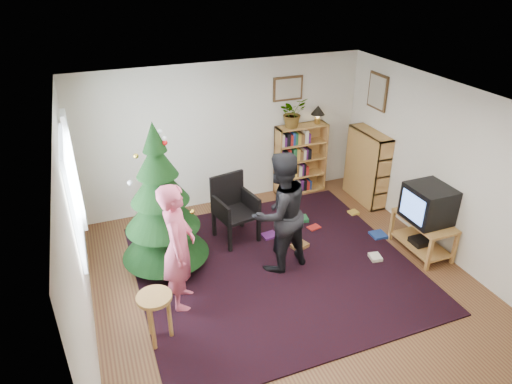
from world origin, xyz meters
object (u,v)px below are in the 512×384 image
object	(u,v)px
bookshelf_right	(367,166)
person_standing	(178,247)
christmas_tree	(162,212)
armchair	(233,205)
stool	(155,306)
bookshelf_back	(300,158)
person_by_chair	(280,213)
tv_stand	(423,232)
table_lamp	(318,111)
potted_plant	(292,113)
picture_back	(288,89)
crt_tv	(428,204)
picture_right	(378,92)

from	to	relation	value
bookshelf_right	person_standing	xyz separation A→B (m)	(-3.73, -1.54, 0.19)
christmas_tree	armchair	bearing A→B (deg)	20.37
stool	bookshelf_back	bearing A→B (deg)	41.44
christmas_tree	person_by_chair	size ratio (longest dim) A/B	1.25
bookshelf_right	tv_stand	size ratio (longest dim) A/B	1.41
table_lamp	potted_plant	bearing A→B (deg)	180.00
person_standing	potted_plant	bearing A→B (deg)	-31.80
bookshelf_right	armchair	distance (m)	2.63
bookshelf_right	person_standing	bearing A→B (deg)	112.42
person_standing	picture_back	bearing A→B (deg)	-29.72
armchair	crt_tv	bearing A→B (deg)	-40.88
bookshelf_back	crt_tv	bearing A→B (deg)	-71.35
christmas_tree	bookshelf_back	xyz separation A→B (m)	(2.82, 1.46, -0.25)
christmas_tree	potted_plant	size ratio (longest dim) A/B	4.26
tv_stand	stool	xyz separation A→B (m)	(-4.03, -0.37, 0.19)
crt_tv	potted_plant	distance (m)	2.76
stool	person_standing	distance (m)	0.77
picture_right	christmas_tree	distance (m)	4.13
bookshelf_right	table_lamp	world-z (taller)	table_lamp
crt_tv	armchair	size ratio (longest dim) A/B	0.59
crt_tv	person_by_chair	distance (m)	2.19
christmas_tree	potted_plant	bearing A→B (deg)	29.12
crt_tv	person_by_chair	xyz separation A→B (m)	(-2.15, 0.44, 0.06)
tv_stand	person_standing	distance (m)	3.65
crt_tv	bookshelf_back	bearing A→B (deg)	108.65
bookshelf_right	tv_stand	xyz separation A→B (m)	(-0.12, -1.72, -0.34)
crt_tv	armchair	world-z (taller)	crt_tv
picture_back	stool	world-z (taller)	picture_back
picture_back	tv_stand	size ratio (longest dim) A/B	0.60
bookshelf_right	person_standing	world-z (taller)	person_standing
bookshelf_back	stool	world-z (taller)	bookshelf_back
person_by_chair	bookshelf_right	bearing A→B (deg)	-163.25
christmas_tree	potted_plant	xyz separation A→B (m)	(2.62, 1.46, 0.64)
potted_plant	christmas_tree	bearing A→B (deg)	-150.88
person_standing	person_by_chair	size ratio (longest dim) A/B	0.97
christmas_tree	crt_tv	distance (m)	3.78
christmas_tree	potted_plant	world-z (taller)	christmas_tree
tv_stand	stool	bearing A→B (deg)	-174.78
tv_stand	picture_back	bearing A→B (deg)	112.45
crt_tv	potted_plant	bearing A→B (deg)	112.73
bookshelf_back	crt_tv	size ratio (longest dim) A/B	2.12
picture_back	christmas_tree	xyz separation A→B (m)	(-2.58, -1.59, -1.04)
crt_tv	person_standing	size ratio (longest dim) A/B	0.36
bookshelf_right	crt_tv	xyz separation A→B (m)	(-0.12, -1.72, 0.15)
potted_plant	table_lamp	world-z (taller)	potted_plant
crt_tv	person_standing	world-z (taller)	person_standing
christmas_tree	bookshelf_back	world-z (taller)	christmas_tree
bookshelf_right	stool	world-z (taller)	bookshelf_right
person_by_chair	christmas_tree	bearing A→B (deg)	-33.15
bookshelf_right	person_by_chair	bearing A→B (deg)	119.52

